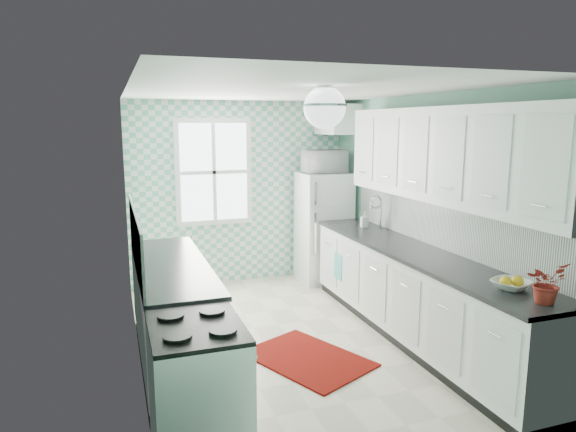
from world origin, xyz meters
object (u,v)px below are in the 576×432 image
object	(u,v)px
fridge	(323,227)
sink	(366,230)
fruit_bowl	(511,285)
potted_plant	(546,283)
ceiling_light	(325,107)
microwave	(324,161)
stove	(198,389)

from	to	relation	value
fridge	sink	xyz separation A→B (m)	(0.09, -1.10, 0.17)
fruit_bowl	potted_plant	xyz separation A→B (m)	(0.00, -0.33, 0.11)
fridge	sink	size ratio (longest dim) A/B	2.83
ceiling_light	microwave	xyz separation A→B (m)	(1.11, 2.60, -0.64)
fridge	potted_plant	xyz separation A→B (m)	(0.09, -3.80, 0.33)
sink	fruit_bowl	size ratio (longest dim) A/B	1.93
sink	microwave	bearing A→B (deg)	97.77
ceiling_light	microwave	distance (m)	2.90
ceiling_light	stove	world-z (taller)	ceiling_light
sink	fruit_bowl	xyz separation A→B (m)	(-0.00, -2.38, 0.05)
sink	potted_plant	size ratio (longest dim) A/B	1.81
stove	microwave	xyz separation A→B (m)	(2.31, 3.36, 1.21)
microwave	fridge	bearing A→B (deg)	54.90
sink	fridge	bearing A→B (deg)	97.78
fruit_bowl	microwave	bearing A→B (deg)	91.48
stove	fruit_bowl	xyz separation A→B (m)	(2.40, -0.12, 0.50)
fridge	fruit_bowl	size ratio (longest dim) A/B	5.47
potted_plant	sink	bearing A→B (deg)	89.92
fruit_bowl	sink	bearing A→B (deg)	89.91
fridge	sink	bearing A→B (deg)	-82.75
stove	sink	xyz separation A→B (m)	(2.40, 2.26, 0.45)
stove	fruit_bowl	bearing A→B (deg)	-3.45
sink	fruit_bowl	distance (m)	2.38
ceiling_light	fridge	xyz separation A→B (m)	(1.11, 2.60, -1.56)
potted_plant	stove	bearing A→B (deg)	169.43
fridge	microwave	world-z (taller)	microwave
ceiling_light	potted_plant	size ratio (longest dim) A/B	1.17
fruit_bowl	microwave	xyz separation A→B (m)	(-0.09, 3.48, 0.71)
fridge	fruit_bowl	distance (m)	3.48
ceiling_light	fridge	size ratio (longest dim) A/B	0.23
fridge	microwave	bearing A→B (deg)	56.80
ceiling_light	fruit_bowl	xyz separation A→B (m)	(1.20, -0.88, -1.35)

